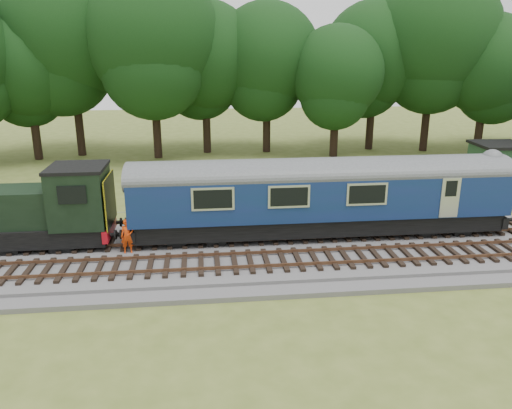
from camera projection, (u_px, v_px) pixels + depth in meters
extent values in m
plane|color=#556424|center=(216.00, 257.00, 22.78)|extent=(120.00, 120.00, 0.00)
cube|color=#4C4C4F|center=(216.00, 253.00, 22.73)|extent=(70.00, 7.00, 0.35)
cube|color=brown|center=(216.00, 241.00, 23.28)|extent=(66.50, 0.07, 0.14)
cube|color=brown|center=(215.00, 231.00, 24.64)|extent=(66.50, 0.07, 0.14)
cube|color=brown|center=(218.00, 268.00, 20.43)|extent=(66.50, 0.07, 0.14)
cube|color=brown|center=(217.00, 254.00, 21.79)|extent=(66.50, 0.07, 0.14)
cube|color=black|center=(320.00, 221.00, 24.33)|extent=(17.46, 2.52, 0.85)
cube|color=#0E2A4D|center=(321.00, 193.00, 23.91)|extent=(18.00, 2.80, 2.05)
cube|color=yellow|center=(497.00, 194.00, 24.97)|extent=(0.06, 2.74, 1.30)
cube|color=black|center=(437.00, 220.00, 25.02)|extent=(2.60, 2.00, 0.55)
cube|color=black|center=(196.00, 229.00, 23.76)|extent=(2.60, 2.00, 0.55)
cube|color=black|center=(12.00, 233.00, 22.83)|extent=(8.73, 2.39, 0.85)
cube|color=black|center=(80.00, 196.00, 22.68)|extent=(2.40, 2.55, 2.60)
cube|color=#B30D19|center=(110.00, 229.00, 23.27)|extent=(0.25, 2.60, 0.55)
cube|color=yellow|center=(110.00, 200.00, 22.87)|extent=(0.06, 2.55, 2.30)
imported|color=#DF3D0B|center=(127.00, 236.00, 22.12)|extent=(0.61, 0.44, 1.57)
cube|color=#1A3923|center=(497.00, 164.00, 35.56)|extent=(3.20, 3.20, 2.54)
cube|color=black|center=(500.00, 145.00, 35.15)|extent=(3.52, 3.52, 0.20)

